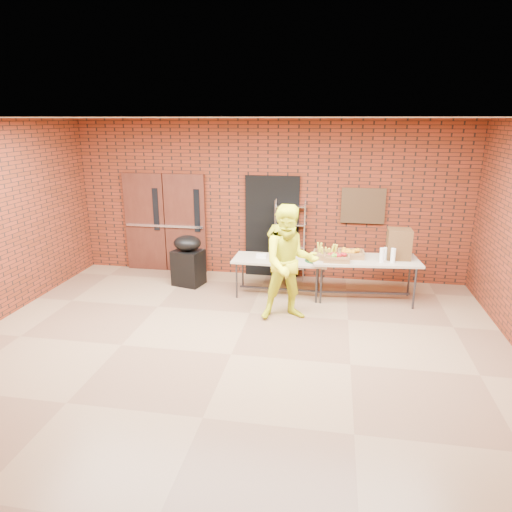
{
  "coord_description": "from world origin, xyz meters",
  "views": [
    {
      "loc": [
        1.31,
        -5.61,
        3.19
      ],
      "look_at": [
        0.12,
        1.4,
        1.04
      ],
      "focal_mm": 32.0,
      "sensor_mm": 36.0,
      "label": 1
    }
  ],
  "objects_px": {
    "table_left": "(280,262)",
    "volunteer_woman": "(281,246)",
    "coffee_dispenser": "(399,244)",
    "volunteer_man": "(290,263)",
    "table_right": "(365,262)",
    "wire_rack": "(290,240)",
    "covered_grill": "(188,260)"
  },
  "relations": [
    {
      "from": "table_left",
      "to": "volunteer_woman",
      "type": "relative_size",
      "value": 1.15
    },
    {
      "from": "coffee_dispenser",
      "to": "volunteer_woman",
      "type": "xyz_separation_m",
      "value": [
        -2.18,
        0.52,
        -0.29
      ]
    },
    {
      "from": "table_left",
      "to": "coffee_dispenser",
      "type": "xyz_separation_m",
      "value": [
        2.11,
        0.17,
        0.39
      ]
    },
    {
      "from": "volunteer_woman",
      "to": "volunteer_man",
      "type": "height_order",
      "value": "volunteer_man"
    },
    {
      "from": "table_right",
      "to": "coffee_dispenser",
      "type": "distance_m",
      "value": 0.68
    },
    {
      "from": "wire_rack",
      "to": "volunteer_man",
      "type": "distance_m",
      "value": 1.96
    },
    {
      "from": "wire_rack",
      "to": "volunteer_woman",
      "type": "bearing_deg",
      "value": -128.04
    },
    {
      "from": "covered_grill",
      "to": "volunteer_woman",
      "type": "relative_size",
      "value": 0.67
    },
    {
      "from": "table_left",
      "to": "volunteer_man",
      "type": "xyz_separation_m",
      "value": [
        0.27,
        -1.0,
        0.3
      ]
    },
    {
      "from": "wire_rack",
      "to": "table_right",
      "type": "xyz_separation_m",
      "value": [
        1.45,
        -0.9,
        -0.11
      ]
    },
    {
      "from": "wire_rack",
      "to": "table_right",
      "type": "distance_m",
      "value": 1.71
    },
    {
      "from": "coffee_dispenser",
      "to": "covered_grill",
      "type": "height_order",
      "value": "coffee_dispenser"
    },
    {
      "from": "table_right",
      "to": "volunteer_man",
      "type": "height_order",
      "value": "volunteer_man"
    },
    {
      "from": "covered_grill",
      "to": "volunteer_man",
      "type": "xyz_separation_m",
      "value": [
        2.13,
        -1.26,
        0.45
      ]
    },
    {
      "from": "table_left",
      "to": "covered_grill",
      "type": "height_order",
      "value": "covered_grill"
    },
    {
      "from": "covered_grill",
      "to": "table_left",
      "type": "bearing_deg",
      "value": 6.62
    },
    {
      "from": "table_left",
      "to": "coffee_dispenser",
      "type": "height_order",
      "value": "coffee_dispenser"
    },
    {
      "from": "wire_rack",
      "to": "volunteer_man",
      "type": "bearing_deg",
      "value": -91.03
    },
    {
      "from": "coffee_dispenser",
      "to": "volunteer_woman",
      "type": "relative_size",
      "value": 0.36
    },
    {
      "from": "table_left",
      "to": "coffee_dispenser",
      "type": "relative_size",
      "value": 3.23
    },
    {
      "from": "wire_rack",
      "to": "coffee_dispenser",
      "type": "xyz_separation_m",
      "value": [
        2.03,
        -0.77,
        0.22
      ]
    },
    {
      "from": "wire_rack",
      "to": "table_right",
      "type": "bearing_deg",
      "value": -38.5
    },
    {
      "from": "wire_rack",
      "to": "table_left",
      "type": "height_order",
      "value": "wire_rack"
    },
    {
      "from": "volunteer_woman",
      "to": "volunteer_man",
      "type": "distance_m",
      "value": 1.74
    },
    {
      "from": "coffee_dispenser",
      "to": "table_right",
      "type": "bearing_deg",
      "value": -166.85
    },
    {
      "from": "wire_rack",
      "to": "covered_grill",
      "type": "relative_size",
      "value": 1.64
    },
    {
      "from": "covered_grill",
      "to": "volunteer_man",
      "type": "bearing_deg",
      "value": -16.15
    },
    {
      "from": "table_left",
      "to": "volunteer_woman",
      "type": "xyz_separation_m",
      "value": [
        -0.08,
        0.69,
        0.1
      ]
    },
    {
      "from": "wire_rack",
      "to": "table_left",
      "type": "xyz_separation_m",
      "value": [
        -0.08,
        -0.94,
        -0.17
      ]
    },
    {
      "from": "covered_grill",
      "to": "volunteer_woman",
      "type": "xyz_separation_m",
      "value": [
        1.79,
        0.43,
        0.25
      ]
    },
    {
      "from": "coffee_dispenser",
      "to": "wire_rack",
      "type": "bearing_deg",
      "value": 159.23
    },
    {
      "from": "table_left",
      "to": "table_right",
      "type": "height_order",
      "value": "table_right"
    }
  ]
}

